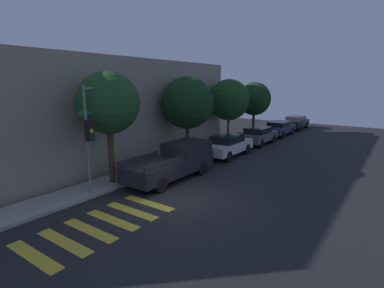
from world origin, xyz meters
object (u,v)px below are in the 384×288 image
at_px(sedan_near_corner, 228,145).
at_px(tree_far_end, 229,100).
at_px(sedan_far_end, 279,128).
at_px(pickup_truck, 174,161).
at_px(sedan_middle, 258,135).
at_px(traffic_light_pole, 95,123).
at_px(tree_midblock, 187,103).
at_px(tree_behind_truck, 254,99).
at_px(sedan_tail_of_row, 296,122).
at_px(tree_near_corner, 109,103).

bearing_deg(sedan_near_corner, tree_far_end, 28.73).
bearing_deg(sedan_far_end, pickup_truck, 180.00).
distance_m(sedan_near_corner, sedan_middle, 5.22).
relative_size(traffic_light_pole, tree_midblock, 0.91).
xyz_separation_m(traffic_light_pole, tree_behind_truck, (18.28, 0.59, 0.27)).
bearing_deg(sedan_tail_of_row, pickup_truck, 180.00).
bearing_deg(pickup_truck, sedan_middle, -0.00).
height_order(tree_near_corner, tree_behind_truck, tree_near_corner).
distance_m(sedan_middle, sedan_far_end, 5.10).
height_order(tree_midblock, tree_far_end, tree_midblock).
bearing_deg(tree_far_end, sedan_tail_of_row, -8.61).
distance_m(traffic_light_pole, tree_far_end, 13.35).
bearing_deg(sedan_near_corner, sedan_tail_of_row, 0.00).
height_order(tree_midblock, tree_behind_truck, tree_midblock).
relative_size(sedan_middle, tree_behind_truck, 0.82).
bearing_deg(tree_near_corner, pickup_truck, -35.06).
distance_m(pickup_truck, sedan_near_corner, 6.01).
distance_m(traffic_light_pole, tree_midblock, 7.71).
relative_size(traffic_light_pole, tree_behind_truck, 0.96).
bearing_deg(traffic_light_pole, pickup_truck, -17.87).
bearing_deg(sedan_far_end, tree_far_end, 165.01).
xyz_separation_m(sedan_middle, tree_far_end, (-1.84, 1.86, 2.94)).
relative_size(traffic_light_pole, sedan_near_corner, 1.11).
bearing_deg(sedan_far_end, sedan_tail_of_row, 0.00).
relative_size(sedan_middle, tree_near_corner, 0.75).
distance_m(pickup_truck, sedan_far_end, 16.33).
relative_size(sedan_far_end, tree_far_end, 0.86).
relative_size(pickup_truck, tree_behind_truck, 1.08).
distance_m(sedan_tail_of_row, tree_far_end, 12.74).
bearing_deg(tree_near_corner, sedan_far_end, -5.59).
bearing_deg(tree_far_end, sedan_middle, -45.32).
bearing_deg(tree_behind_truck, tree_midblock, -180.00).
bearing_deg(tree_midblock, sedan_middle, -13.93).
bearing_deg(tree_near_corner, tree_behind_truck, 0.00).
bearing_deg(sedan_middle, sedan_far_end, 0.00).
xyz_separation_m(sedan_near_corner, sedan_middle, (5.22, 0.00, -0.02)).
bearing_deg(tree_behind_truck, sedan_middle, -149.18).
xyz_separation_m(pickup_truck, sedan_far_end, (16.33, -0.00, -0.16)).
bearing_deg(sedan_near_corner, sedan_middle, 0.00).
bearing_deg(pickup_truck, sedan_far_end, -0.00).
distance_m(sedan_far_end, tree_behind_truck, 3.92).
height_order(pickup_truck, sedan_tail_of_row, pickup_truck).
relative_size(pickup_truck, sedan_far_end, 1.20).
distance_m(sedan_far_end, tree_near_corner, 19.35).
xyz_separation_m(sedan_far_end, sedan_tail_of_row, (5.33, 0.00, 0.01)).
height_order(tree_near_corner, tree_far_end, tree_near_corner).
bearing_deg(pickup_truck, tree_behind_truck, 7.38).
relative_size(sedan_near_corner, tree_midblock, 0.82).
bearing_deg(sedan_middle, pickup_truck, 180.00).
bearing_deg(tree_midblock, sedan_near_corner, -39.39).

